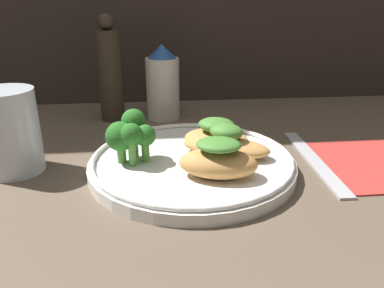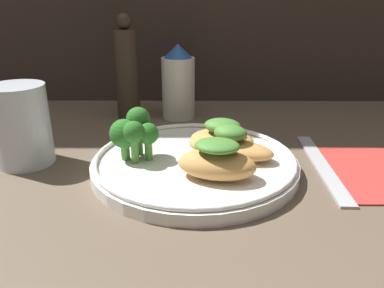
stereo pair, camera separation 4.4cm
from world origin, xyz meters
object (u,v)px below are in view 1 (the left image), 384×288
object	(u,v)px
sauce_bottle	(163,84)
pepper_grinder	(110,73)
drinking_glass	(9,132)
plate	(192,162)
broccoli_bunch	(130,133)

from	to	relation	value
sauce_bottle	pepper_grinder	world-z (taller)	pepper_grinder
drinking_glass	plate	bearing A→B (deg)	-5.46
broccoli_bunch	plate	bearing A→B (deg)	-2.82
plate	broccoli_bunch	xyz separation A→B (cm)	(-7.20, 0.35, 3.93)
drinking_glass	sauce_bottle	bearing A→B (deg)	46.05
plate	sauce_bottle	distance (cm)	21.92
plate	sauce_bottle	world-z (taller)	sauce_bottle
pepper_grinder	broccoli_bunch	bearing A→B (deg)	-78.68
plate	drinking_glass	bearing A→B (deg)	174.54
broccoli_bunch	drinking_glass	bearing A→B (deg)	173.19
drinking_glass	pepper_grinder	bearing A→B (deg)	62.67
broccoli_bunch	sauce_bottle	distance (cm)	21.29
broccoli_bunch	pepper_grinder	bearing A→B (deg)	101.32
broccoli_bunch	sauce_bottle	size ratio (longest dim) A/B	0.49
plate	broccoli_bunch	distance (cm)	8.21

